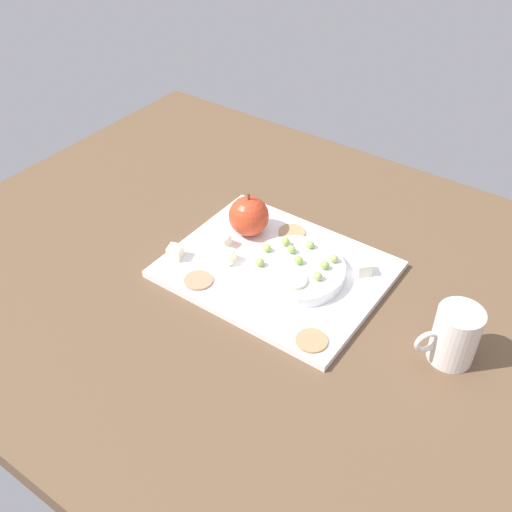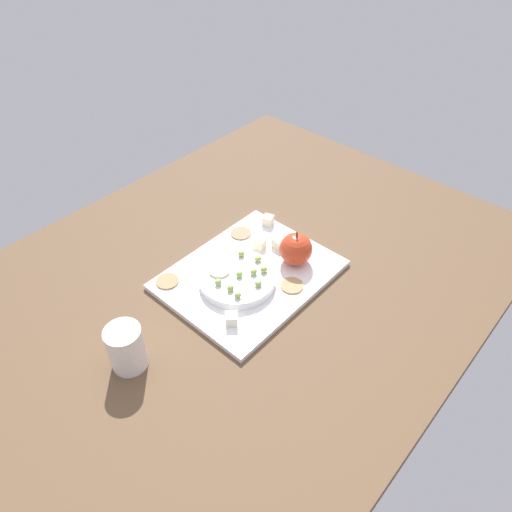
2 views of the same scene
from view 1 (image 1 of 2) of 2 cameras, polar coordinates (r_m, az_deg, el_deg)
table at (r=104.40cm, az=1.30°, el=-2.95°), size 127.63×96.55×3.88cm
platter at (r=104.05cm, az=1.84°, el=-1.23°), size 36.28×28.90×1.28cm
serving_dish at (r=101.32cm, az=3.85°, el=-1.38°), size 16.55×16.55×2.14cm
apple_whole at (r=108.87cm, az=-0.69°, el=3.84°), size 7.43×7.43×7.43cm
apple_stem at (r=106.39cm, az=-0.71°, el=5.72°), size 0.50×0.50×1.20cm
cheese_cube_0 at (r=105.51cm, az=-7.73°, el=0.34°), size 3.04×3.04×2.41cm
cheese_cube_1 at (r=103.81cm, az=-2.82°, el=-0.05°), size 2.80×2.80×2.41cm
cheese_cube_2 at (r=107.19cm, az=-3.22°, el=1.43°), size 2.46×2.46×2.41cm
cheese_cube_3 at (r=103.00cm, az=10.18°, el=-1.12°), size 3.40×3.40×2.41cm
cracker_0 at (r=100.99cm, az=-5.52°, el=-2.32°), size 4.96×4.96×0.40cm
cracker_1 at (r=110.97cm, az=3.44°, el=2.29°), size 4.96×4.96×0.40cm
cracker_2 at (r=91.30cm, az=5.32°, el=-8.04°), size 4.96×4.96×0.40cm
grape_0 at (r=99.95cm, az=0.36°, el=-0.60°), size 1.61×1.45×1.43cm
grape_1 at (r=100.05cm, az=6.57°, el=-0.87°), size 1.61×1.45×1.43cm
grape_2 at (r=101.60cm, az=7.44°, el=-0.24°), size 1.61×1.45×1.37cm
grape_3 at (r=102.77cm, az=3.39°, el=0.64°), size 1.61×1.45×1.42cm
grape_4 at (r=97.80cm, az=5.90°, el=-1.92°), size 1.61×1.45×1.47cm
grape_5 at (r=100.58cm, az=4.09°, el=-0.40°), size 1.61×1.45×1.46cm
grape_6 at (r=104.11cm, az=5.17°, el=1.09°), size 1.61×1.45×1.31cm
grape_7 at (r=104.33cm, az=2.82°, el=1.39°), size 1.61×1.45×1.50cm
grape_8 at (r=102.98cm, az=1.02°, el=0.78°), size 1.61×1.45×1.35cm
apple_slice_0 at (r=97.40cm, az=3.57°, el=-2.31°), size 4.55×4.55×0.60cm
cup at (r=91.89cm, az=18.43°, el=-7.22°), size 7.77×8.73×9.34cm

